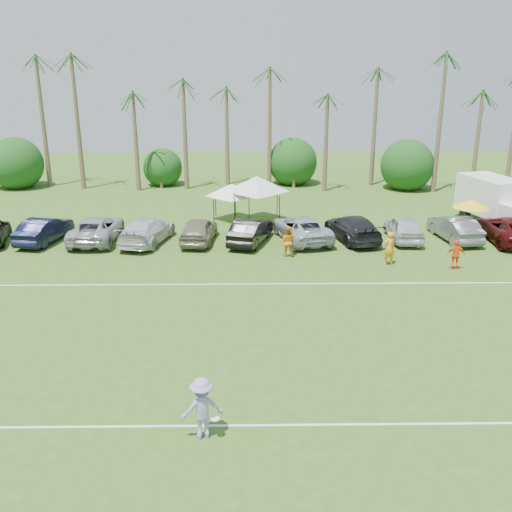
{
  "coord_description": "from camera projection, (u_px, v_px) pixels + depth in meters",
  "views": [
    {
      "loc": [
        1.83,
        -13.07,
        10.63
      ],
      "look_at": [
        2.22,
        13.74,
        1.6
      ],
      "focal_mm": 40.0,
      "sensor_mm": 36.0,
      "label": 1
    }
  ],
  "objects": [
    {
      "name": "palm_tree_7",
      "position": [
        319.0,
        71.0,
        48.66
      ],
      "size": [
        2.4,
        2.4,
        11.9
      ],
      "color": "brown",
      "rests_on": "ground"
    },
    {
      "name": "palm_tree_5",
      "position": [
        226.0,
        92.0,
        49.09
      ],
      "size": [
        2.4,
        2.4,
        9.9
      ],
      "color": "brown",
      "rests_on": "ground"
    },
    {
      "name": "box_truck",
      "position": [
        497.0,
        202.0,
        38.79
      ],
      "size": [
        3.94,
        6.76,
        3.28
      ],
      "rotation": [
        0.0,
        0.0,
        0.26
      ],
      "color": "white",
      "rests_on": "ground"
    },
    {
      "name": "canopy_tent_right",
      "position": [
        257.0,
        176.0,
        39.6
      ],
      "size": [
        4.7,
        4.7,
        3.8
      ],
      "color": "black",
      "rests_on": "ground"
    },
    {
      "name": "parked_car_3",
      "position": [
        147.0,
        230.0,
        35.57
      ],
      "size": [
        3.33,
        5.79,
        1.58
      ],
      "primitive_type": "imported",
      "rotation": [
        0.0,
        0.0,
        2.93
      ],
      "color": "silver",
      "rests_on": "ground"
    },
    {
      "name": "palm_tree_2",
      "position": [
        86.0,
        82.0,
        48.66
      ],
      "size": [
        2.4,
        2.4,
        10.9
      ],
      "color": "brown",
      "rests_on": "ground"
    },
    {
      "name": "parked_car_9",
      "position": [
        455.0,
        228.0,
        36.15
      ],
      "size": [
        2.28,
        4.97,
        1.58
      ],
      "primitive_type": "imported",
      "rotation": [
        0.0,
        0.0,
        3.27
      ],
      "color": "slate",
      "rests_on": "ground"
    },
    {
      "name": "palm_tree_9",
      "position": [
        434.0,
        92.0,
        49.34
      ],
      "size": [
        2.4,
        2.4,
        9.9
      ],
      "color": "brown",
      "rests_on": "ground"
    },
    {
      "name": "parked_car_6",
      "position": [
        302.0,
        228.0,
        36.06
      ],
      "size": [
        3.91,
        6.15,
        1.58
      ],
      "primitive_type": "imported",
      "rotation": [
        0.0,
        0.0,
        3.38
      ],
      "color": "#ABAFBA",
      "rests_on": "ground"
    },
    {
      "name": "parked_car_2",
      "position": [
        96.0,
        229.0,
        35.92
      ],
      "size": [
        2.67,
        5.71,
        1.58
      ],
      "primitive_type": "imported",
      "rotation": [
        0.0,
        0.0,
        3.13
      ],
      "color": "#A6A7AE",
      "rests_on": "ground"
    },
    {
      "name": "parked_car_8",
      "position": [
        404.0,
        228.0,
        36.13
      ],
      "size": [
        2.05,
        4.71,
        1.58
      ],
      "primitive_type": "imported",
      "rotation": [
        0.0,
        0.0,
        3.1
      ],
      "color": "silver",
      "rests_on": "ground"
    },
    {
      "name": "canopy_tent_left",
      "position": [
        232.0,
        184.0,
        40.14
      ],
      "size": [
        3.81,
        3.81,
        3.09
      ],
      "color": "black",
      "rests_on": "ground"
    },
    {
      "name": "field_lines",
      "position": [
        204.0,
        338.0,
        23.33
      ],
      "size": [
        80.0,
        12.1,
        0.01
      ],
      "color": "white",
      "rests_on": "ground"
    },
    {
      "name": "parked_car_7",
      "position": [
        353.0,
        228.0,
        36.13
      ],
      "size": [
        3.38,
        5.8,
        1.58
      ],
      "primitive_type": "imported",
      "rotation": [
        0.0,
        0.0,
        3.37
      ],
      "color": "black",
      "rests_on": "ground"
    },
    {
      "name": "ground",
      "position": [
        183.0,
        470.0,
        15.75
      ],
      "size": [
        120.0,
        120.0,
        0.0
      ],
      "primitive_type": "plane",
      "color": "#355A1B",
      "rests_on": "ground"
    },
    {
      "name": "palm_tree_1",
      "position": [
        28.0,
        92.0,
        48.86
      ],
      "size": [
        2.4,
        2.4,
        9.9
      ],
      "color": "brown",
      "rests_on": "ground"
    },
    {
      "name": "bush_tree_1",
      "position": [
        162.0,
        166.0,
        52.05
      ],
      "size": [
        4.0,
        4.0,
        4.0
      ],
      "color": "brown",
      "rests_on": "ground"
    },
    {
      "name": "palm_tree_10",
      "position": [
        492.0,
        82.0,
        49.14
      ],
      "size": [
        2.4,
        2.4,
        10.9
      ],
      "color": "brown",
      "rests_on": "ground"
    },
    {
      "name": "parked_car_5",
      "position": [
        251.0,
        231.0,
        35.52
      ],
      "size": [
        2.99,
        5.07,
        1.58
      ],
      "primitive_type": "imported",
      "rotation": [
        0.0,
        0.0,
        2.85
      ],
      "color": "black",
      "rests_on": "ground"
    },
    {
      "name": "parked_car_10",
      "position": [
        508.0,
        229.0,
        35.85
      ],
      "size": [
        2.73,
        5.73,
        1.58
      ],
      "primitive_type": "imported",
      "rotation": [
        0.0,
        0.0,
        3.12
      ],
      "color": "#460B0C",
      "rests_on": "ground"
    },
    {
      "name": "bush_tree_0",
      "position": [
        19.0,
        167.0,
        51.87
      ],
      "size": [
        4.0,
        4.0,
        4.0
      ],
      "color": "brown",
      "rests_on": "ground"
    },
    {
      "name": "market_umbrella",
      "position": [
        471.0,
        204.0,
        35.8
      ],
      "size": [
        2.32,
        2.32,
        2.59
      ],
      "color": "black",
      "rests_on": "ground"
    },
    {
      "name": "sideline_player_a",
      "position": [
        389.0,
        248.0,
        31.61
      ],
      "size": [
        0.79,
        0.63,
        1.91
      ],
      "primitive_type": "imported",
      "rotation": [
        0.0,
        0.0,
        3.41
      ],
      "color": "#FBA21B",
      "rests_on": "ground"
    },
    {
      "name": "bush_tree_3",
      "position": [
        402.0,
        166.0,
        52.35
      ],
      "size": [
        4.0,
        4.0,
        4.0
      ],
      "color": "brown",
      "rests_on": "ground"
    },
    {
      "name": "frisbee_player",
      "position": [
        202.0,
        408.0,
        16.86
      ],
      "size": [
        1.41,
        1.02,
        1.96
      ],
      "rotation": [
        0.0,
        0.0,
        3.4
      ],
      "color": "#9A90CC",
      "rests_on": "ground"
    },
    {
      "name": "parked_car_4",
      "position": [
        199.0,
        230.0,
        35.68
      ],
      "size": [
        2.33,
        4.8,
        1.58
      ],
      "primitive_type": "imported",
      "rotation": [
        0.0,
        0.0,
        3.04
      ],
      "color": "gray",
      "rests_on": "ground"
    },
    {
      "name": "palm_tree_3",
      "position": [
        132.0,
        71.0,
        48.44
      ],
      "size": [
        2.4,
        2.4,
        11.9
      ],
      "color": "brown",
      "rests_on": "ground"
    },
    {
      "name": "bush_tree_2",
      "position": [
        293.0,
        166.0,
        52.22
      ],
      "size": [
        4.0,
        4.0,
        4.0
      ],
      "color": "brown",
      "rests_on": "ground"
    },
    {
      "name": "sideline_player_c",
      "position": [
        456.0,
        255.0,
        30.9
      ],
      "size": [
        1.01,
        0.5,
        1.66
      ],
      "primitive_type": "imported",
      "rotation": [
        0.0,
        0.0,
        3.04
      ],
      "color": "#FD5F1C",
      "rests_on": "ground"
    },
    {
      "name": "palm_tree_8",
      "position": [
        376.0,
        103.0,
        49.55
      ],
      "size": [
        2.4,
        2.4,
        8.9
      ],
      "color": "brown",
      "rests_on": "ground"
    },
    {
      "name": "palm_tree_6",
      "position": [
        273.0,
        82.0,
        48.87
      ],
      "size": [
        2.4,
        2.4,
        10.9
      ],
      "color": "brown",
      "rests_on": "ground"
    },
    {
      "name": "sideline_player_b",
      "position": [
        288.0,
        241.0,
        33.03
      ],
      "size": [
        1.0,
        0.85,
        1.81
      ],
      "primitive_type": "imported",
      "rotation": [
        0.0,
        0.0,
        2.94
      ],
      "color": "orange",
      "rests_on": "ground"
    },
    {
      "name": "parked_car_1",
      "position": [
        44.0,
        230.0,
        35.74
      ],
      "size": [
        2.53,
        5.02,
        1.58
      ],
      "primitive_type": "imported",
      "rotation": [
        0.0,
        0.0,
        2.96
      ],
      "color": "black",
      "rests_on": "ground"
    },
    {
      "name": "palm_tree_4",
      "position": [
        180.0,
        103.0,
        49.32
      ],
      "size": [
        2.4,
        2.4,
        8.9
      ],
      "color": "brown",
      "rests_on": "ground"
    }
  ]
}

